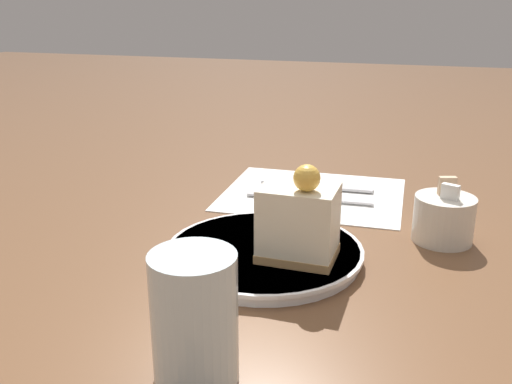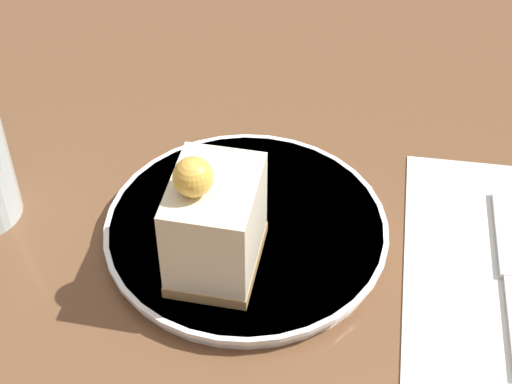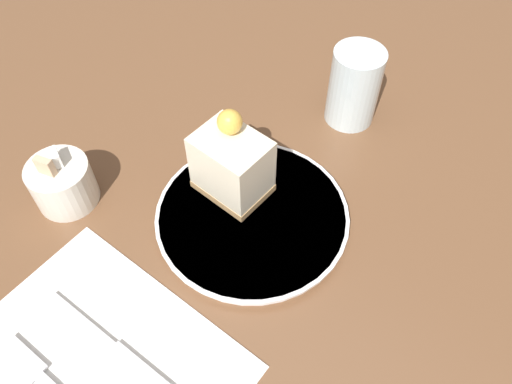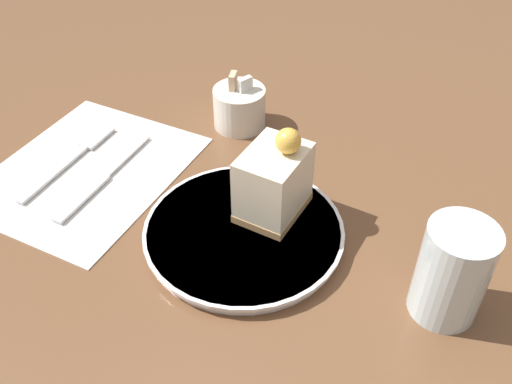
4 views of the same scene
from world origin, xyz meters
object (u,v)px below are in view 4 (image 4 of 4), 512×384
plate (244,232)px  cake_slice (274,181)px  knife (97,184)px  drinking_glass (454,268)px  sugar_bowl (239,107)px  fork (75,155)px

plate → cake_slice: size_ratio=2.05×
plate → knife: plate is taller
cake_slice → drinking_glass: (0.20, -0.03, -0.00)m
plate → drinking_glass: 0.22m
plate → sugar_bowl: size_ratio=2.83×
sugar_bowl → cake_slice: bearing=-49.4°
plate → cake_slice: bearing=70.1°
fork → sugar_bowl: 0.22m
plate → drinking_glass: bearing=3.4°
plate → sugar_bowl: 0.22m
knife → sugar_bowl: bearing=63.5°
fork → drinking_glass: bearing=-3.9°
sugar_bowl → drinking_glass: bearing=-28.4°
drinking_glass → fork: bearing=178.8°
fork → knife: (0.06, -0.03, 0.00)m
knife → sugar_bowl: 0.22m
plate → cake_slice: (0.01, 0.04, 0.05)m
knife → drinking_glass: bearing=0.3°
fork → sugar_bowl: sugar_bowl is taller
drinking_glass → plate: bearing=-176.6°
fork → sugar_bowl: (0.15, 0.17, 0.02)m
plate → knife: (-0.20, -0.01, -0.00)m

